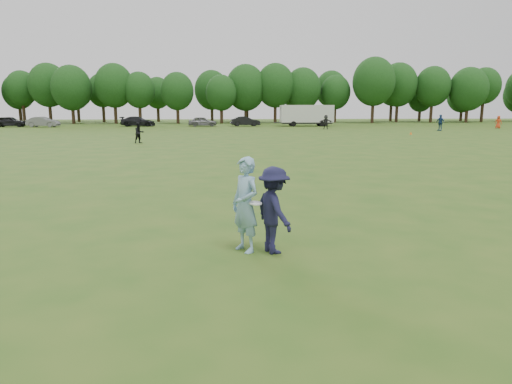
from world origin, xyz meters
The scene contains 16 objects.
ground centered at (0.00, 0.00, 0.00)m, with size 200.00×200.00×0.00m, color #2A5116.
thrower centered at (-1.20, -0.21, 1.01)m, with size 0.73×0.48×2.02m, color #81ADC7.
defender centered at (-0.61, -0.34, 0.91)m, with size 1.18×0.68×1.83m, color #191938.
player_far_a centered at (-8.48, 29.06, 0.86)m, with size 0.84×0.65×1.72m, color black.
player_far_b centered at (25.65, 46.18, 1.01)m, with size 1.18×0.49×2.01m, color navy.
player_far_c centered at (36.37, 51.14, 0.87)m, with size 0.85×0.55×1.74m, color red.
player_far_d centered at (12.24, 51.04, 0.95)m, with size 1.76×0.56×1.89m, color #292929.
car_a centered at (-32.88, 61.12, 0.79)m, with size 1.86×4.63×1.58m, color black.
car_b centered at (-27.75, 60.13, 0.75)m, with size 1.59×4.55×1.50m, color slate.
car_d centered at (-14.28, 61.47, 0.75)m, with size 2.09×5.14×1.49m, color black.
car_e centered at (-4.51, 60.48, 0.74)m, with size 1.74×4.33×1.47m, color slate.
car_f centered at (2.01, 61.02, 0.74)m, with size 1.56×4.46×1.47m, color black.
field_cone centered at (18.91, 38.97, 0.15)m, with size 0.28×0.28×0.30m, color #F15B0C.
disc_in_play centered at (-1.00, -0.40, 1.08)m, with size 0.31×0.31×0.06m.
cargo_trailer centered at (11.36, 60.38, 1.78)m, with size 9.00×2.75×3.20m.
treeline centered at (2.81, 76.90, 6.26)m, with size 130.35×18.39×11.74m.
Camera 1 is at (-1.68, -9.54, 3.04)m, focal length 32.00 mm.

